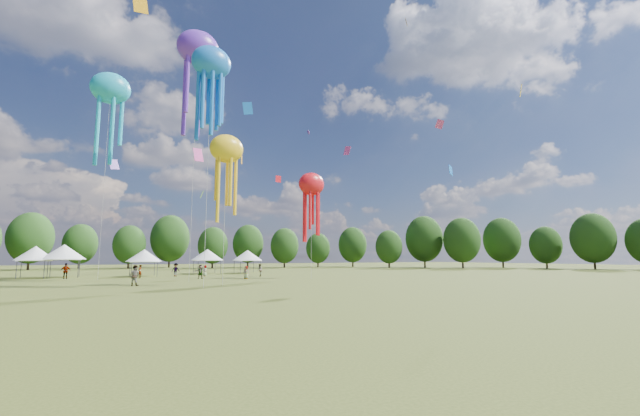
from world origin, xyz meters
TOP-DOWN VIEW (x-y plane):
  - ground at (0.00, 0.00)m, footprint 300.00×300.00m
  - spectator_near at (-7.64, 32.95)m, footprint 1.17×1.10m
  - spectators_far at (-0.81, 46.52)m, footprint 24.35×11.85m
  - festival_tents at (-4.69, 55.11)m, footprint 33.97×10.03m
  - show_kites at (-2.61, 37.27)m, footprint 27.49×21.60m
  - small_kites at (-1.61, 42.96)m, footprint 69.55×59.39m
  - treeline at (-3.87, 62.51)m, footprint 201.57×95.24m

SIDE VIEW (x-z plane):
  - ground at x=0.00m, z-range 0.00..0.00m
  - spectators_far at x=-0.81m, z-range -0.09..1.84m
  - spectator_near at x=-7.64m, z-range 0.00..1.92m
  - festival_tents at x=-4.69m, z-range 0.91..5.26m
  - treeline at x=-3.87m, z-range -0.17..13.26m
  - show_kites at x=-2.61m, z-range 5.10..34.23m
  - small_kites at x=-1.61m, z-range 4.41..50.31m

